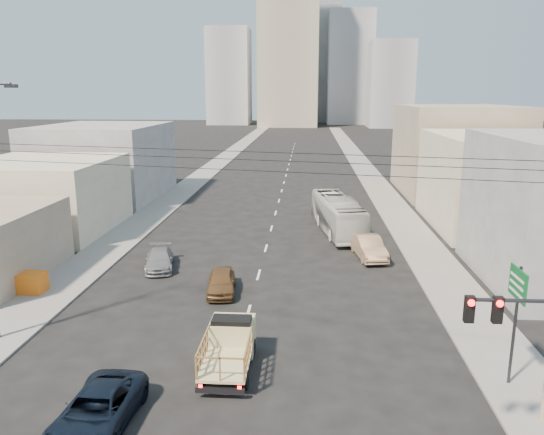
# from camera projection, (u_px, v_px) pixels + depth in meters

# --- Properties ---
(ground) EXTENTS (420.00, 420.00, 0.00)m
(ground) POSITION_uv_depth(u_px,v_px,m) (225.00, 395.00, 20.51)
(ground) COLOR black
(ground) RESTS_ON ground
(sidewalk_left) EXTENTS (3.50, 180.00, 0.12)m
(sidewalk_left) POSITION_uv_depth(u_px,v_px,m) (220.00, 162.00, 89.24)
(sidewalk_left) COLOR slate
(sidewalk_left) RESTS_ON ground
(sidewalk_right) EXTENTS (3.50, 180.00, 0.12)m
(sidewalk_right) POSITION_uv_depth(u_px,v_px,m) (360.00, 163.00, 87.70)
(sidewalk_right) COLOR slate
(sidewalk_right) RESTS_ON ground
(lane_dashes) EXTENTS (0.15, 104.00, 0.01)m
(lane_dashes) POSITION_uv_depth(u_px,v_px,m) (285.00, 179.00, 71.98)
(lane_dashes) COLOR silver
(lane_dashes) RESTS_ON ground
(flatbed_pickup) EXTENTS (1.95, 4.41, 1.90)m
(flatbed_pickup) POSITION_uv_depth(u_px,v_px,m) (229.00, 344.00, 22.33)
(flatbed_pickup) COLOR #C9BD87
(flatbed_pickup) RESTS_ON ground
(navy_pickup) EXTENTS (2.46, 4.99, 1.36)m
(navy_pickup) POSITION_uv_depth(u_px,v_px,m) (97.00, 411.00, 18.37)
(navy_pickup) COLOR black
(navy_pickup) RESTS_ON ground
(city_bus) EXTENTS (4.32, 11.14, 3.03)m
(city_bus) POSITION_uv_depth(u_px,v_px,m) (338.00, 214.00, 44.22)
(city_bus) COLOR beige
(city_bus) RESTS_ON ground
(sedan_brown) EXTENTS (2.04, 4.13, 1.35)m
(sedan_brown) POSITION_uv_depth(u_px,v_px,m) (221.00, 282.00, 30.90)
(sedan_brown) COLOR brown
(sedan_brown) RESTS_ON ground
(sedan_tan) EXTENTS (2.39, 4.97, 1.57)m
(sedan_tan) POSITION_uv_depth(u_px,v_px,m) (369.00, 247.00, 37.41)
(sedan_tan) COLOR #957557
(sedan_tan) RESTS_ON ground
(sedan_grey) EXTENTS (2.63, 4.56, 1.24)m
(sedan_grey) POSITION_uv_depth(u_px,v_px,m) (159.00, 259.00, 35.20)
(sedan_grey) COLOR slate
(sedan_grey) RESTS_ON ground
(traffic_signal) EXTENTS (3.23, 0.35, 6.00)m
(traffic_signal) POSITION_uv_depth(u_px,v_px,m) (534.00, 350.00, 15.53)
(traffic_signal) COLOR #2D2D33
(traffic_signal) RESTS_ON ground
(green_sign) EXTENTS (0.18, 1.60, 5.00)m
(green_sign) POSITION_uv_depth(u_px,v_px,m) (517.00, 298.00, 20.38)
(green_sign) COLOR #2D2D33
(green_sign) RESTS_ON ground
(overhead_wires) EXTENTS (23.01, 5.02, 0.72)m
(overhead_wires) POSITION_uv_depth(u_px,v_px,m) (227.00, 160.00, 19.91)
(overhead_wires) COLOR black
(overhead_wires) RESTS_ON ground
(crate_stack) EXTENTS (1.80, 1.20, 1.14)m
(crate_stack) POSITION_uv_depth(u_px,v_px,m) (29.00, 282.00, 30.74)
(crate_stack) COLOR orange
(crate_stack) RESTS_ON sidewalk_left
(bldg_right_mid) EXTENTS (11.00, 14.00, 8.00)m
(bldg_right_mid) POSITION_uv_depth(u_px,v_px,m) (499.00, 181.00, 45.50)
(bldg_right_mid) COLOR beige
(bldg_right_mid) RESTS_ON ground
(bldg_right_far) EXTENTS (12.00, 16.00, 10.00)m
(bldg_right_far) POSITION_uv_depth(u_px,v_px,m) (456.00, 150.00, 60.77)
(bldg_right_far) COLOR gray
(bldg_right_far) RESTS_ON ground
(bldg_left_mid) EXTENTS (11.00, 12.00, 6.00)m
(bldg_left_mid) POSITION_uv_depth(u_px,v_px,m) (44.00, 196.00, 44.37)
(bldg_left_mid) COLOR beige
(bldg_left_mid) RESTS_ON ground
(bldg_left_far) EXTENTS (12.00, 16.00, 8.00)m
(bldg_left_far) POSITION_uv_depth(u_px,v_px,m) (104.00, 161.00, 58.74)
(bldg_left_far) COLOR gray
(bldg_left_far) RESTS_ON ground
(high_rise_tower) EXTENTS (20.00, 20.00, 60.00)m
(high_rise_tower) POSITION_uv_depth(u_px,v_px,m) (289.00, 36.00, 178.95)
(high_rise_tower) COLOR tan
(high_rise_tower) RESTS_ON ground
(midrise_ne) EXTENTS (16.00, 16.00, 40.00)m
(midrise_ne) POSITION_uv_depth(u_px,v_px,m) (350.00, 69.00, 194.37)
(midrise_ne) COLOR #96979E
(midrise_ne) RESTS_ON ground
(midrise_nw) EXTENTS (15.00, 15.00, 34.00)m
(midrise_nw) POSITION_uv_depth(u_px,v_px,m) (229.00, 77.00, 193.09)
(midrise_nw) COLOR #96979E
(midrise_nw) RESTS_ON ground
(midrise_back) EXTENTS (18.00, 18.00, 44.00)m
(midrise_back) POSITION_uv_depth(u_px,v_px,m) (317.00, 65.00, 209.26)
(midrise_back) COLOR gray
(midrise_back) RESTS_ON ground
(midrise_east) EXTENTS (14.00, 14.00, 28.00)m
(midrise_east) POSITION_uv_depth(u_px,v_px,m) (390.00, 85.00, 175.54)
(midrise_east) COLOR #96979E
(midrise_east) RESTS_ON ground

